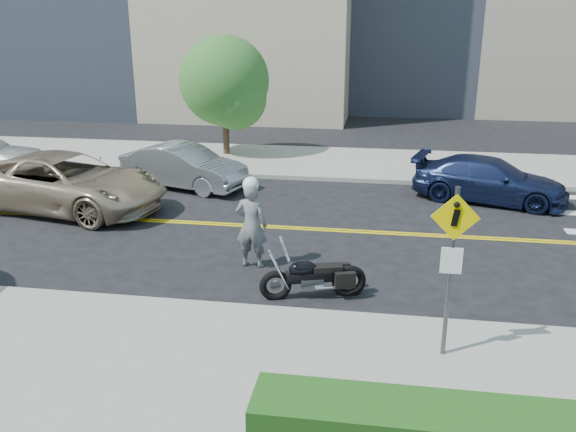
# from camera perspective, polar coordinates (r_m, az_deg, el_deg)

# --- Properties ---
(ground_plane) EXTENTS (120.00, 120.00, 0.00)m
(ground_plane) POSITION_cam_1_polar(r_m,az_deg,el_deg) (17.11, -1.67, -1.02)
(ground_plane) COLOR black
(ground_plane) RESTS_ON ground
(sidewalk_near) EXTENTS (60.00, 5.00, 0.15)m
(sidewalk_near) POSITION_cam_1_polar(r_m,az_deg,el_deg) (10.53, -9.34, -14.42)
(sidewalk_near) COLOR #9E9B91
(sidewalk_near) RESTS_ON ground_plane
(sidewalk_far) EXTENTS (60.00, 5.00, 0.15)m
(sidewalk_far) POSITION_cam_1_polar(r_m,az_deg,el_deg) (24.20, 1.57, 5.10)
(sidewalk_far) COLOR #9E9B91
(sidewalk_far) RESTS_ON ground_plane
(pedestrian_sign) EXTENTS (0.78, 0.08, 3.00)m
(pedestrian_sign) POSITION_cam_1_polar(r_m,az_deg,el_deg) (10.33, 15.06, -3.71)
(pedestrian_sign) COLOR #4C4C51
(pedestrian_sign) RESTS_ON sidewalk_near
(motorcyclist) EXTENTS (0.79, 0.54, 2.20)m
(motorcyclist) POSITION_cam_1_polar(r_m,az_deg,el_deg) (14.17, -3.45, -0.62)
(motorcyclist) COLOR silver
(motorcyclist) RESTS_ON ground
(motorcycle) EXTENTS (2.29, 1.27, 1.34)m
(motorcycle) POSITION_cam_1_polar(r_m,az_deg,el_deg) (12.80, 2.44, -4.86)
(motorcycle) COLOR black
(motorcycle) RESTS_ON ground
(suv) EXTENTS (6.55, 3.94, 1.70)m
(suv) POSITION_cam_1_polar(r_m,az_deg,el_deg) (19.52, -20.01, 2.96)
(suv) COLOR tan
(suv) RESTS_ON ground
(parked_car_silver) EXTENTS (4.70, 2.85, 1.46)m
(parked_car_silver) POSITION_cam_1_polar(r_m,az_deg,el_deg) (21.05, -9.72, 4.59)
(parked_car_silver) COLOR gray
(parked_car_silver) RESTS_ON ground
(parked_car_blue) EXTENTS (5.09, 3.16, 1.38)m
(parked_car_blue) POSITION_cam_1_polar(r_m,az_deg,el_deg) (20.29, 18.32, 3.23)
(parked_car_blue) COLOR #182248
(parked_car_blue) RESTS_ON ground
(tree_far_a) EXTENTS (3.58, 3.58, 4.89)m
(tree_far_a) POSITION_cam_1_polar(r_m,az_deg,el_deg) (24.92, -5.98, 12.46)
(tree_far_a) COLOR #382619
(tree_far_a) RESTS_ON ground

